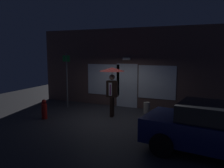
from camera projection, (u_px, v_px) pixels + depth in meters
The scene contains 6 objects.
ground_plane at pixel (109, 118), 9.76m from camera, with size 18.00×18.00×0.00m, color #2D2D33.
building_facade at pixel (128, 68), 11.62m from camera, with size 9.89×0.48×3.96m.
person_with_umbrella at pixel (112, 80), 9.80m from camera, with size 1.07×1.07×2.13m.
street_sign_post at pixel (67, 77), 11.46m from camera, with size 0.40×0.07×2.71m.
sidewalk_bollard at pixel (147, 108), 10.55m from camera, with size 0.29×0.29×0.50m, color #B2A899.
fire_hydrant at pixel (44, 110), 9.63m from camera, with size 0.23×0.23×0.83m.
Camera 1 is at (3.88, -8.64, 2.79)m, focal length 36.92 mm.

